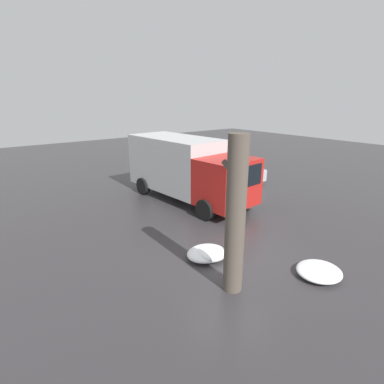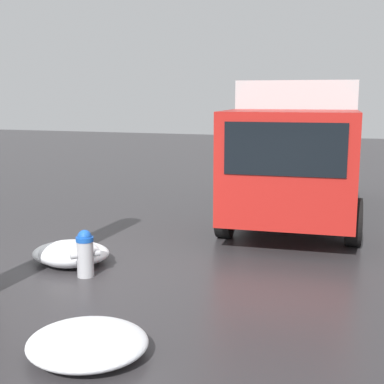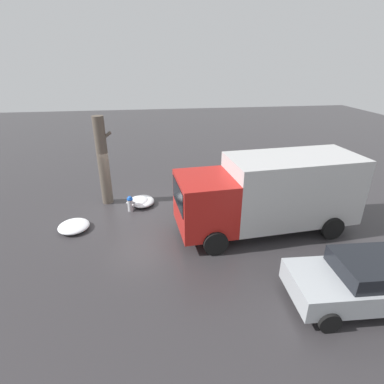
{
  "view_description": "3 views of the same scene",
  "coord_description": "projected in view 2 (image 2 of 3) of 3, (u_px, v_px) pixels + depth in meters",
  "views": [
    {
      "loc": [
        -5.98,
        6.19,
        4.96
      ],
      "look_at": [
        2.97,
        -0.71,
        1.36
      ],
      "focal_mm": 28.0,
      "sensor_mm": 36.0,
      "label": 1
    },
    {
      "loc": [
        -6.9,
        -4.15,
        2.74
      ],
      "look_at": [
        3.04,
        -0.68,
        0.85
      ],
      "focal_mm": 50.0,
      "sensor_mm": 36.0,
      "label": 2
    },
    {
      "loc": [
        1.05,
        -12.55,
        6.46
      ],
      "look_at": [
        2.7,
        -1.1,
        1.26
      ],
      "focal_mm": 28.0,
      "sensor_mm": 36.0,
      "label": 3
    }
  ],
  "objects": [
    {
      "name": "ground_plane",
      "position": [
        86.0,
        276.0,
        8.25
      ],
      "size": [
        60.0,
        60.0,
        0.0
      ],
      "primitive_type": "plane",
      "color": "#333033"
    },
    {
      "name": "fire_hydrant",
      "position": [
        85.0,
        253.0,
        8.18
      ],
      "size": [
        0.39,
        0.39,
        0.74
      ],
      "rotation": [
        0.0,
        0.0,
        0.8
      ],
      "color": "#B7B7BC",
      "rests_on": "ground_plane"
    },
    {
      "name": "delivery_truck",
      "position": [
        299.0,
        143.0,
        12.42
      ],
      "size": [
        7.25,
        3.11,
        3.05
      ],
      "rotation": [
        0.0,
        0.0,
        1.65
      ],
      "color": "red",
      "rests_on": "ground_plane"
    },
    {
      "name": "snow_pile_by_hydrant",
      "position": [
        88.0,
        343.0,
        5.7
      ],
      "size": [
        1.25,
        1.32,
        0.29
      ],
      "color": "white",
      "rests_on": "ground_plane"
    },
    {
      "name": "snow_pile_curbside",
      "position": [
        70.0,
        254.0,
        8.75
      ],
      "size": [
        0.95,
        1.04,
        0.4
      ],
      "color": "white",
      "rests_on": "ground_plane"
    },
    {
      "name": "snow_pile_by_tree",
      "position": [
        71.0,
        253.0,
        8.91
      ],
      "size": [
        1.12,
        1.31,
        0.32
      ],
      "color": "white",
      "rests_on": "ground_plane"
    }
  ]
}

